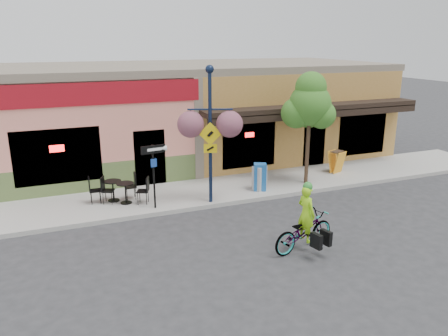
% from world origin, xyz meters
% --- Properties ---
extents(ground, '(90.00, 90.00, 0.00)m').
position_xyz_m(ground, '(0.00, 0.00, 0.00)').
color(ground, '#2D2D30').
rests_on(ground, ground).
extents(sidewalk, '(24.00, 3.00, 0.15)m').
position_xyz_m(sidewalk, '(0.00, 2.00, 0.07)').
color(sidewalk, '#9E9B93').
rests_on(sidewalk, ground).
extents(curb, '(24.00, 0.12, 0.15)m').
position_xyz_m(curb, '(0.00, 0.55, 0.07)').
color(curb, '#A8A59E').
rests_on(curb, ground).
extents(building, '(18.20, 8.20, 4.50)m').
position_xyz_m(building, '(0.00, 7.50, 2.25)').
color(building, '#ED8975').
rests_on(building, ground).
extents(bicycle, '(2.15, 1.14, 1.07)m').
position_xyz_m(bicycle, '(-0.25, -3.29, 0.54)').
color(bicycle, '#9B100E').
rests_on(bicycle, ground).
extents(cyclist_rider, '(0.50, 0.65, 1.59)m').
position_xyz_m(cyclist_rider, '(-0.20, -3.29, 0.80)').
color(cyclist_rider, '#9BE818').
rests_on(cyclist_rider, ground).
extents(lamp_post, '(1.61, 1.07, 4.68)m').
position_xyz_m(lamp_post, '(-1.49, 0.76, 2.49)').
color(lamp_post, '#111D37').
rests_on(lamp_post, sidewalk).
extents(one_way_sign, '(0.85, 0.29, 2.17)m').
position_xyz_m(one_way_sign, '(-3.43, 0.89, 1.24)').
color(one_way_sign, black).
rests_on(one_way_sign, sidewalk).
extents(cafe_set_left, '(1.78, 1.36, 0.96)m').
position_xyz_m(cafe_set_left, '(-4.26, 1.70, 0.63)').
color(cafe_set_left, black).
rests_on(cafe_set_left, sidewalk).
extents(cafe_set_right, '(1.62, 0.85, 0.96)m').
position_xyz_m(cafe_set_right, '(-4.63, 2.10, 0.63)').
color(cafe_set_right, black).
rests_on(cafe_set_right, sidewalk).
extents(newspaper_box_blue, '(0.58, 0.56, 1.02)m').
position_xyz_m(newspaper_box_blue, '(0.65, 1.24, 0.66)').
color(newspaper_box_blue, '#1B5CA7').
rests_on(newspaper_box_blue, sidewalk).
extents(newspaper_box_grey, '(0.55, 0.52, 0.92)m').
position_xyz_m(newspaper_box_grey, '(0.64, 1.25, 0.61)').
color(newspaper_box_grey, '#AAAAAA').
rests_on(newspaper_box_grey, sidewalk).
extents(street_tree, '(2.00, 2.00, 4.37)m').
position_xyz_m(street_tree, '(2.73, 1.34, 2.34)').
color(street_tree, '#3D7A26').
rests_on(street_tree, sidewalk).
extents(sandwich_board, '(0.67, 0.58, 0.94)m').
position_xyz_m(sandwich_board, '(4.72, 1.89, 0.62)').
color(sandwich_board, '#FEA928').
rests_on(sandwich_board, sidewalk).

